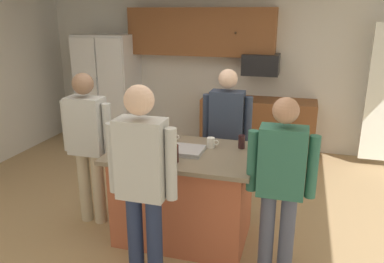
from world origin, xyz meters
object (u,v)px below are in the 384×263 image
object	(u,v)px
person_elder_center	(281,179)
person_guest_left	(227,130)
mug_ceramic_white	(211,143)
glass_short_whisky	(175,154)
mug_blue_stoneware	(172,137)
serving_tray	(181,150)
refrigerator	(109,89)
kitchen_island	(184,194)
microwave_over_range	(261,64)
glass_pilsner	(125,149)
glass_stout_tall	(154,138)
person_host_foreground	(88,140)
tumbler_amber	(157,155)
person_guest_by_door	(142,177)
glass_dark_ale	(242,142)

from	to	relation	value
person_elder_center	person_guest_left	bearing A→B (deg)	-38.90
mug_ceramic_white	glass_short_whisky	xyz separation A→B (m)	(-0.22, -0.47, 0.03)
mug_blue_stoneware	serving_tray	world-z (taller)	mug_blue_stoneware
refrigerator	person_elder_center	world-z (taller)	refrigerator
kitchen_island	person_elder_center	world-z (taller)	person_elder_center
microwave_over_range	glass_pilsner	world-z (taller)	microwave_over_range
person_elder_center	glass_stout_tall	distance (m)	1.36
person_host_foreground	serving_tray	world-z (taller)	person_host_foreground
tumbler_amber	glass_pilsner	xyz separation A→B (m)	(-0.34, 0.05, 0.00)
person_guest_by_door	glass_stout_tall	size ratio (longest dim) A/B	10.37
microwave_over_range	person_host_foreground	distance (m)	3.13
person_guest_left	glass_stout_tall	distance (m)	0.95
refrigerator	person_guest_by_door	xyz separation A→B (m)	(2.10, -3.42, 0.07)
person_host_foreground	person_guest_left	world-z (taller)	person_host_foreground
person_elder_center	mug_blue_stoneware	distance (m)	1.31
kitchen_island	person_host_foreground	world-z (taller)	person_host_foreground
person_guest_left	serving_tray	xyz separation A→B (m)	(-0.29, -0.82, 0.02)
kitchen_island	person_host_foreground	bearing A→B (deg)	179.58
kitchen_island	glass_pilsner	size ratio (longest dim) A/B	10.74
person_guest_by_door	tumbler_amber	world-z (taller)	person_guest_by_door
person_guest_left	glass_short_whisky	distance (m)	1.12
refrigerator	kitchen_island	distance (m)	3.42
glass_short_whisky	kitchen_island	bearing A→B (deg)	91.49
tumbler_amber	glass_short_whisky	distance (m)	0.17
glass_pilsner	refrigerator	bearing A→B (deg)	120.42
serving_tray	glass_stout_tall	bearing A→B (deg)	163.09
person_guest_left	microwave_over_range	bearing A→B (deg)	-165.74
glass_pilsner	person_guest_left	bearing A→B (deg)	54.05
microwave_over_range	mug_ceramic_white	size ratio (longest dim) A/B	4.57
serving_tray	glass_pilsner	bearing A→B (deg)	-153.54
mug_blue_stoneware	refrigerator	bearing A→B (deg)	129.98
person_guest_left	serving_tray	bearing A→B (deg)	-0.81
tumbler_amber	serving_tray	distance (m)	0.32
person_guest_by_door	glass_dark_ale	size ratio (longest dim) A/B	12.86
person_host_foreground	glass_stout_tall	xyz separation A→B (m)	(0.72, 0.06, 0.07)
person_guest_left	person_elder_center	bearing A→B (deg)	49.27
tumbler_amber	person_elder_center	bearing A→B (deg)	-2.38
tumbler_amber	serving_tray	size ratio (longest dim) A/B	0.28
refrigerator	glass_pilsner	bearing A→B (deg)	-59.58
refrigerator	person_elder_center	xyz separation A→B (m)	(3.13, -2.96, -0.01)
person_elder_center	glass_stout_tall	xyz separation A→B (m)	(-1.29, 0.43, 0.10)
person_guest_by_door	microwave_over_range	bearing A→B (deg)	-2.56
microwave_over_range	glass_stout_tall	world-z (taller)	microwave_over_range
person_elder_center	glass_stout_tall	world-z (taller)	person_elder_center
microwave_over_range	tumbler_amber	size ratio (longest dim) A/B	4.58
person_elder_center	glass_pilsner	distance (m)	1.46
glass_pilsner	person_elder_center	bearing A→B (deg)	-3.76
person_guest_left	glass_pilsner	bearing A→B (deg)	-17.23
person_elder_center	refrigerator	bearing A→B (deg)	-22.80
microwave_over_range	tumbler_amber	xyz separation A→B (m)	(-0.58, -3.03, -0.45)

